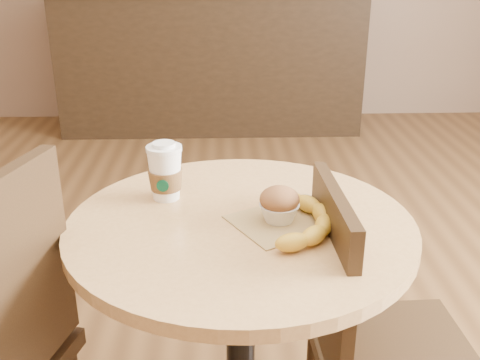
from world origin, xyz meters
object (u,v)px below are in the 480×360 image
Objects in this scene: muffin at (279,205)px; chair_right at (371,339)px; coffee_cup at (165,174)px; cafe_table at (241,294)px; banana at (305,218)px.

chair_right is at bearing -12.04° from muffin.
chair_right is at bearing -16.46° from coffee_cup.
coffee_cup reaches higher than chair_right.
chair_right is (0.30, -0.06, -0.09)m from cafe_table.
coffee_cup is 0.35m from banana.
coffee_cup reaches higher than muffin.
chair_right is 0.62m from coffee_cup.
coffee_cup is 1.57× the size of muffin.
cafe_table is 0.25m from muffin.
coffee_cup is 0.50× the size of banana.
muffin is (0.26, -0.14, -0.02)m from coffee_cup.
chair_right reaches higher than banana.
coffee_cup is (-0.17, 0.13, 0.26)m from cafe_table.
cafe_table is 2.75× the size of banana.
cafe_table is 0.92× the size of chair_right.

